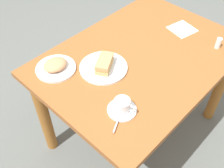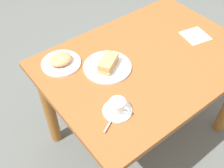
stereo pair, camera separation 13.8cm
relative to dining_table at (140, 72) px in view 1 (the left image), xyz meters
The scene contains 11 objects.
ground_plane 0.63m from the dining_table, ahead, with size 6.00×6.00×0.00m, color #5E6360.
dining_table is the anchor object (origin of this frame).
sandwich_plate 0.29m from the dining_table, 160.93° to the left, with size 0.27×0.27×0.01m, color silver.
sandwich_front 0.31m from the dining_table, 162.89° to the left, with size 0.16×0.13×0.06m.
coffee_saucer 0.45m from the dining_table, 153.32° to the right, with size 0.14×0.14×0.01m, color white.
coffee_cup 0.47m from the dining_table, 153.07° to the right, with size 0.08×0.10×0.06m.
spoon 0.52m from the dining_table, 153.38° to the right, with size 0.09×0.05×0.01m.
side_plate 0.52m from the dining_table, 147.66° to the left, with size 0.22×0.22×0.01m, color silver.
side_food_pile 0.53m from the dining_table, 147.66° to the left, with size 0.13×0.11×0.04m, color tan.
napkin 0.41m from the dining_table, ahead, with size 0.15×0.15×0.00m, color white.
salt_shaker 0.50m from the dining_table, 37.50° to the right, with size 0.03×0.03×0.07m, color silver.
Camera 1 is at (-1.00, -0.71, 1.80)m, focal length 43.46 mm.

